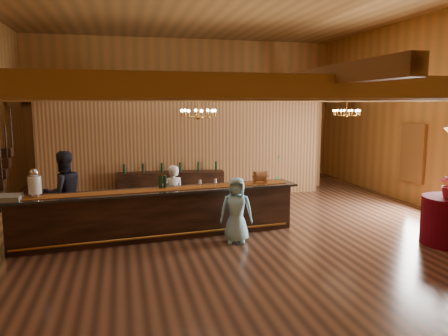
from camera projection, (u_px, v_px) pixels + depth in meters
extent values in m
plane|color=brown|center=(227.00, 225.00, 10.90)|extent=(14.00, 14.00, 0.00)
cube|color=#B47433|center=(185.00, 110.00, 17.24)|extent=(12.00, 0.10, 5.50)
cube|color=#B47433|center=(419.00, 133.00, 3.76)|extent=(12.00, 0.10, 5.50)
cube|color=#B47433|center=(441.00, 113.00, 11.86)|extent=(0.10, 14.00, 5.50)
cube|color=brown|center=(338.00, 87.00, 5.14)|extent=(11.90, 0.20, 0.28)
cube|color=brown|center=(268.00, 92.00, 7.55)|extent=(11.90, 0.20, 0.28)
cube|color=brown|center=(232.00, 95.00, 9.95)|extent=(11.90, 0.20, 0.28)
cube|color=brown|center=(210.00, 97.00, 12.36)|extent=(11.90, 0.20, 0.28)
cube|color=brown|center=(196.00, 98.00, 14.77)|extent=(11.90, 0.20, 0.28)
cube|color=brown|center=(186.00, 99.00, 16.98)|extent=(11.90, 0.20, 0.28)
cube|color=brown|center=(24.00, 88.00, 9.39)|extent=(0.18, 13.90, 0.22)
cube|color=brown|center=(227.00, 89.00, 10.41)|extent=(0.18, 13.90, 0.22)
cube|color=brown|center=(394.00, 91.00, 11.44)|extent=(0.18, 13.90, 0.22)
cube|color=brown|center=(58.00, 148.00, 13.98)|extent=(0.20, 0.20, 3.20)
cube|color=brown|center=(317.00, 142.00, 16.02)|extent=(0.20, 0.20, 3.20)
cube|color=#905F2A|center=(186.00, 150.00, 13.93)|extent=(9.00, 0.18, 3.10)
cube|color=white|center=(413.00, 153.00, 12.99)|extent=(0.12, 1.05, 1.75)
cube|color=#381C10|center=(218.00, 170.00, 16.34)|extent=(1.20, 0.60, 1.10)
cube|color=#97572D|center=(137.00, 174.00, 15.67)|extent=(1.00, 0.60, 1.00)
cube|color=#381C10|center=(159.00, 215.00, 9.83)|extent=(6.29, 1.33, 1.04)
cube|color=black|center=(159.00, 191.00, 9.75)|extent=(6.61, 1.50, 0.05)
cube|color=maroon|center=(159.00, 190.00, 9.74)|extent=(6.16, 1.06, 0.01)
cylinder|color=#A56F29|center=(161.00, 236.00, 9.48)|extent=(6.02, 0.69, 0.05)
cylinder|color=silver|center=(35.00, 195.00, 8.96)|extent=(0.18, 0.18, 0.08)
cylinder|color=silver|center=(35.00, 185.00, 8.92)|extent=(0.26, 0.26, 0.36)
sphere|color=silver|center=(34.00, 173.00, 8.89)|extent=(0.18, 0.18, 0.18)
cube|color=gray|center=(8.00, 198.00, 8.69)|extent=(0.50, 0.50, 0.10)
cube|color=#97572D|center=(255.00, 178.00, 10.44)|extent=(0.06, 0.06, 0.30)
cube|color=#97572D|center=(266.00, 177.00, 10.51)|extent=(0.06, 0.06, 0.30)
cylinder|color=#97572D|center=(260.00, 176.00, 10.47)|extent=(0.24, 0.24, 0.24)
cylinder|color=black|center=(160.00, 182.00, 9.86)|extent=(0.07, 0.07, 0.30)
cylinder|color=black|center=(161.00, 182.00, 9.87)|extent=(0.07, 0.07, 0.30)
cylinder|color=black|center=(165.00, 182.00, 9.89)|extent=(0.07, 0.07, 0.30)
cube|color=#381C10|center=(172.00, 186.00, 13.60)|extent=(3.28, 0.83, 0.91)
cylinder|color=#A56F29|center=(198.00, 106.00, 9.93)|extent=(0.02, 0.02, 0.50)
sphere|color=#A56F29|center=(199.00, 117.00, 9.97)|extent=(0.12, 0.12, 0.12)
torus|color=#A56F29|center=(198.00, 113.00, 9.95)|extent=(0.80, 0.80, 0.04)
cylinder|color=#A56F29|center=(347.00, 106.00, 13.20)|extent=(0.02, 0.02, 0.55)
sphere|color=#A56F29|center=(346.00, 116.00, 13.25)|extent=(0.12, 0.12, 0.12)
torus|color=#A56F29|center=(346.00, 112.00, 13.23)|extent=(0.80, 0.80, 0.04)
imported|color=white|center=(173.00, 196.00, 10.64)|extent=(0.60, 0.44, 1.54)
imported|color=black|center=(64.00, 193.00, 9.97)|extent=(1.17, 1.07, 1.95)
imported|color=#8ED2EF|center=(236.00, 210.00, 9.45)|extent=(0.80, 0.63, 1.44)
imported|color=#356628|center=(277.00, 173.00, 14.92)|extent=(0.83, 0.73, 1.28)
imported|color=#A56F29|center=(448.00, 190.00, 9.22)|extent=(0.19, 0.19, 0.33)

